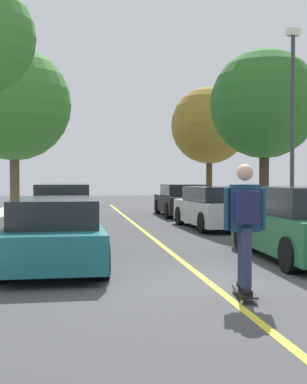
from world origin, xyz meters
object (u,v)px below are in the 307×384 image
(street_tree_right_near, at_px, (209,126))
(parked_car_right_nearest, at_px, (304,225))
(skateboarder, at_px, (245,219))
(street_tree_right_nearest, at_px, (265,104))
(streetlamp, at_px, (293,116))
(skateboard, at_px, (244,292))
(parked_car_left_nearest, at_px, (55,232))
(street_tree_left_near, at_px, (14,104))
(parked_car_left_near, at_px, (62,209))
(parked_car_right_far, at_px, (183,201))
(parked_car_right_near, at_px, (217,208))

(street_tree_right_near, bearing_deg, parked_car_right_nearest, -97.52)
(skateboarder, bearing_deg, street_tree_right_nearest, 68.20)
(street_tree_right_near, distance_m, skateboarder, 19.11)
(streetlamp, bearing_deg, skateboard, -117.62)
(parked_car_left_nearest, distance_m, skateboard, 4.19)
(parked_car_left_nearest, xyz_separation_m, skateboarder, (2.70, -3.18, 0.45))
(street_tree_left_near, relative_size, skateboard, 7.79)
(parked_car_left_near, xyz_separation_m, parked_car_right_far, (4.97, 6.36, -0.05))
(parked_car_left_near, bearing_deg, street_tree_right_near, 53.75)
(parked_car_left_near, bearing_deg, parked_car_right_nearest, -49.13)
(parked_car_right_nearest, height_order, parked_car_right_far, parked_car_right_nearest)
(street_tree_left_near, relative_size, streetlamp, 1.14)
(streetlamp, relative_size, skateboarder, 3.37)
(parked_car_right_nearest, xyz_separation_m, parked_car_right_far, (0.00, 12.10, -0.04))
(street_tree_right_nearest, relative_size, skateboarder, 3.45)
(parked_car_right_nearest, distance_m, street_tree_left_near, 13.97)
(parked_car_right_far, bearing_deg, skateboarder, -98.53)
(street_tree_right_nearest, distance_m, streetlamp, 3.11)
(parked_car_right_near, xyz_separation_m, street_tree_right_near, (2.01, 8.71, 3.56))
(street_tree_right_nearest, bearing_deg, skateboard, -111.84)
(parked_car_left_near, height_order, skateboard, parked_car_left_near)
(parked_car_left_nearest, height_order, street_tree_left_near, street_tree_left_near)
(parked_car_left_near, bearing_deg, street_tree_right_nearest, 15.28)
(parked_car_right_near, height_order, street_tree_right_near, street_tree_right_near)
(parked_car_left_nearest, distance_m, parked_car_right_nearest, 4.97)
(parked_car_right_nearest, bearing_deg, street_tree_left_near, 121.37)
(parked_car_left_nearest, bearing_deg, skateboarder, -49.71)
(parked_car_left_near, height_order, street_tree_left_near, street_tree_left_near)
(parked_car_left_near, bearing_deg, parked_car_right_far, 51.95)
(skateboard, bearing_deg, parked_car_right_near, 76.70)
(street_tree_left_near, height_order, streetlamp, street_tree_left_near)
(parked_car_right_far, height_order, street_tree_right_near, street_tree_right_near)
(street_tree_right_nearest, height_order, skateboard, street_tree_right_nearest)
(parked_car_left_nearest, height_order, parked_car_right_nearest, parked_car_right_nearest)
(street_tree_left_near, distance_m, skateboarder, 15.67)
(parked_car_right_far, height_order, skateboard, parked_car_right_far)
(street_tree_left_near, bearing_deg, skateboard, -71.98)
(street_tree_left_near, xyz_separation_m, skateboard, (4.72, -14.50, -4.50))
(parked_car_left_near, distance_m, street_tree_left_near, 7.19)
(parked_car_right_nearest, height_order, streetlamp, streetlamp)
(streetlamp, bearing_deg, parked_car_right_nearest, -110.64)
(street_tree_right_nearest, bearing_deg, street_tree_left_near, 157.10)
(parked_car_right_nearest, distance_m, street_tree_right_near, 15.81)
(parked_car_left_nearest, relative_size, skateboard, 5.37)
(parked_car_left_near, height_order, street_tree_right_near, street_tree_right_near)
(parked_car_left_near, xyz_separation_m, street_tree_right_near, (6.99, 9.53, 3.53))
(parked_car_right_nearest, relative_size, skateboarder, 2.46)
(streetlamp, height_order, skateboard, streetlamp)
(parked_car_right_far, bearing_deg, streetlamp, -76.79)
(street_tree_right_near, bearing_deg, skateboard, -103.17)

